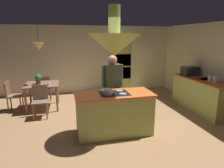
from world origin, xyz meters
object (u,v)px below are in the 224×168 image
Objects in this scene: chair_by_back_wall at (45,87)px; chair_at_corner at (12,94)px; dining_table at (42,87)px; cooking_pot_on_cooktop at (108,92)px; potted_plant_on_table at (38,79)px; cup_on_table at (48,84)px; microwave_on_counter at (190,71)px; chair_facing_island at (40,99)px; kitchen_island at (114,113)px; person_at_island at (112,84)px; oven_tower at (121,66)px; canister_flour at (215,79)px; canister_sugar at (211,79)px.

chair_at_corner is (-0.86, -0.69, 0.00)m from chair_by_back_wall.
chair_at_corner is (-0.86, -0.00, -0.15)m from dining_table.
potted_plant_on_table is at bearing 126.41° from cooking_pot_on_cooktop.
chair_by_back_wall is at bearing 102.35° from cup_on_table.
cup_on_table is at bearing 173.90° from microwave_on_counter.
chair_facing_island and chair_by_back_wall have the same top height.
chair_facing_island is at bearing -113.95° from cup_on_table.
cup_on_table is (-1.50, 1.87, 0.33)m from kitchen_island.
microwave_on_counter is at bearing 15.41° from person_at_island.
microwave_on_counter is (1.74, -1.84, 0.02)m from oven_tower.
oven_tower is 2.89m from chair_by_back_wall.
potted_plant_on_table reaches higher than kitchen_island.
kitchen_island is at bearing -51.25° from cup_on_table.
person_at_island is 9.44× the size of cooking_pot_on_cooktop.
canister_flour is at bearing -59.42° from oven_tower.
kitchen_island is 2.71m from dining_table.
canister_flour is (4.54, -1.80, 0.38)m from dining_table.
chair_facing_island is 9.67× the size of cup_on_table.
dining_table is at bearing 171.26° from microwave_on_counter.
chair_by_back_wall is 4.78m from microwave_on_counter.
kitchen_island is 2.42m from cup_on_table.
kitchen_island is 0.80× the size of oven_tower.
microwave_on_counter is at bearing -0.10° from chair_facing_island.
person_at_island is 1.95× the size of chair_by_back_wall.
cooking_pot_on_cooktop reaches higher than cup_on_table.
cup_on_table is at bearing 128.75° from kitchen_island.
canister_sugar reaches higher than chair_by_back_wall.
oven_tower reaches higher than cooking_pot_on_cooktop.
chair_by_back_wall is 4.49× the size of canister_flour.
chair_facing_island is 1.00× the size of chair_by_back_wall.
chair_at_corner is (-0.86, 0.69, 0.00)m from chair_facing_island.
chair_facing_island is at bearing 166.23° from canister_flour.
chair_facing_island is at bearing -128.64° from chair_at_corner.
kitchen_island is 1.95× the size of chair_facing_island.
microwave_on_counter is at bearing 90.00° from canister_flour.
oven_tower reaches higher than person_at_island.
person_at_island is at bearing -36.77° from cup_on_table.
cup_on_table is 4.62m from canister_flour.
microwave_on_counter reaches higher than kitchen_island.
chair_by_back_wall is at bearing -51.36° from chair_at_corner.
potted_plant_on_table is (-2.89, -1.16, -0.13)m from oven_tower.
person_at_island reaches higher than canister_flour.
person_at_island is 2.39m from potted_plant_on_table.
chair_at_corner is 3.32m from cooking_pot_on_cooktop.
cup_on_table is 2.41m from cooking_pot_on_cooktop.
potted_plant_on_table is 1.67× the size of cooking_pot_on_cooktop.
microwave_on_counter is at bearing -46.61° from oven_tower.
dining_table is at bearing 90.00° from chair_by_back_wall.
cooking_pot_on_cooktop is at bearing -152.94° from microwave_on_counter.
canister_sugar is (2.72, -0.18, 0.04)m from person_at_island.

